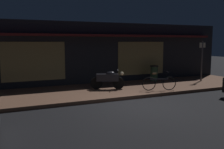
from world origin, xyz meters
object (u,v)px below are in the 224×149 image
(motorcycle, at_px, (108,79))
(bicycle_parked, at_px, (159,83))
(sign_post, at_px, (202,58))
(trash_bin, at_px, (154,73))

(motorcycle, relative_size, bicycle_parked, 1.03)
(sign_post, bearing_deg, bicycle_parked, -160.02)
(motorcycle, bearing_deg, trash_bin, 20.68)
(sign_post, bearing_deg, trash_bin, 154.00)
(sign_post, bearing_deg, motorcycle, -178.73)
(motorcycle, xyz_separation_m, trash_bin, (3.67, 1.38, -0.03))
(motorcycle, distance_m, bicycle_parked, 2.51)
(trash_bin, bearing_deg, sign_post, -26.00)
(bicycle_parked, bearing_deg, motorcycle, 147.08)
(motorcycle, xyz_separation_m, bicycle_parked, (2.10, -1.36, -0.14))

